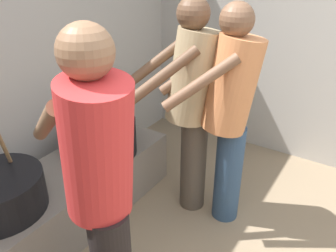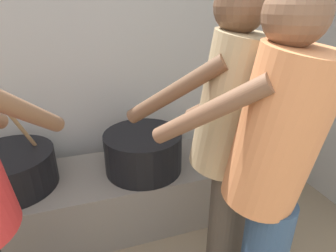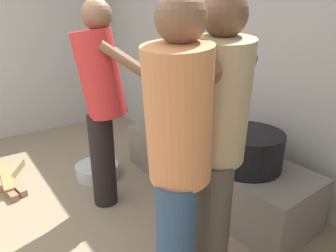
{
  "view_description": "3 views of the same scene",
  "coord_description": "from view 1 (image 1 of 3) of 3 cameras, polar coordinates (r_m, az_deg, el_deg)",
  "views": [
    {
      "loc": [
        -0.9,
        0.2,
        1.84
      ],
      "look_at": [
        0.59,
        1.17,
        0.93
      ],
      "focal_mm": 35.82,
      "sensor_mm": 36.0,
      "label": 1
    },
    {
      "loc": [
        0.36,
        0.2,
        1.54
      ],
      "look_at": [
        0.68,
        1.15,
        1.09
      ],
      "focal_mm": 30.08,
      "sensor_mm": 36.0,
      "label": 2
    },
    {
      "loc": [
        2.0,
        0.2,
        1.49
      ],
      "look_at": [
        0.13,
        1.58,
        0.65
      ],
      "focal_mm": 31.28,
      "sensor_mm": 36.0,
      "label": 3
    }
  ],
  "objects": [
    {
      "name": "cook_in_red_shirt",
      "position": [
        1.53,
        -11.34,
        -9.66
      ],
      "size": [
        0.57,
        0.75,
        1.64
      ],
      "color": "black",
      "rests_on": "ground_plane"
    },
    {
      "name": "cook_in_tan_shirt",
      "position": [
        2.37,
        3.99,
        4.48
      ],
      "size": [
        0.71,
        0.69,
        1.62
      ],
      "color": "#4C4238",
      "rests_on": "ground_plane"
    },
    {
      "name": "cook_in_orange_shirt",
      "position": [
        2.29,
        10.46,
        2.92
      ],
      "size": [
        0.66,
        0.72,
        1.61
      ],
      "color": "navy",
      "rests_on": "ground_plane"
    },
    {
      "name": "cooking_pot_secondary",
      "position": [
        2.67,
        -11.15,
        -1.78
      ],
      "size": [
        0.53,
        0.53,
        0.28
      ],
      "color": "black",
      "rests_on": "hearth_ledge"
    },
    {
      "name": "hearth_ledge",
      "position": [
        2.66,
        -17.4,
        -11.99
      ],
      "size": [
        1.88,
        0.6,
        0.44
      ],
      "primitive_type": "cube",
      "color": "slate",
      "rests_on": "ground_plane"
    }
  ]
}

